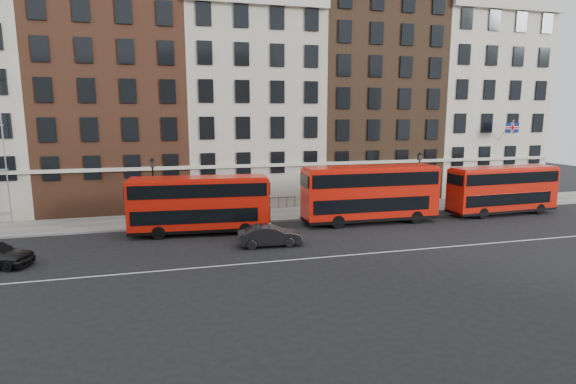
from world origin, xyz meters
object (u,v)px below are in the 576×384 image
object	(u,v)px
car_front	(270,236)
bus_d	(502,189)
traffic_light	(534,180)
bus_c	(370,193)
bus_b	(199,204)

from	to	relation	value
car_front	bus_d	bearing A→B (deg)	-76.34
traffic_light	bus_c	bearing A→B (deg)	-171.28
car_front	traffic_light	world-z (taller)	traffic_light
bus_c	bus_d	world-z (taller)	bus_c
bus_c	bus_d	xyz separation A→B (m)	(12.79, -0.00, -0.23)
bus_b	bus_d	distance (m)	26.52
bus_b	bus_d	world-z (taller)	bus_b
bus_b	car_front	distance (m)	6.40
bus_c	bus_d	distance (m)	12.79
bus_c	car_front	distance (m)	10.47
bus_c	car_front	bearing A→B (deg)	-154.07
bus_d	bus_c	bearing A→B (deg)	177.36
bus_c	traffic_light	size ratio (longest dim) A/B	3.43
bus_c	bus_b	bearing A→B (deg)	-179.19
car_front	traffic_light	bearing A→B (deg)	-73.07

